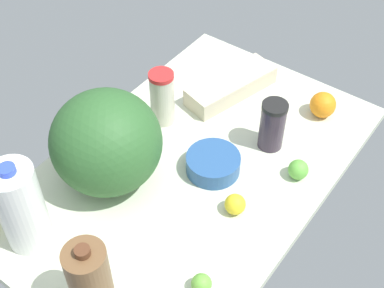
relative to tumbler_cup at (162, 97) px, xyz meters
The scene contains 12 objects.
countertop 25.66cm from the tumbler_cup, 119.22° to the right, with size 120.00×76.00×3.00cm, color beige.
tumbler_cup is the anchor object (origin of this frame).
mixing_bowl 28.19cm from the tumbler_cup, 108.10° to the right, with size 16.40×16.40×5.64cm, color #2A5591.
shaker_bottle 36.09cm from the tumbler_cup, 72.30° to the right, with size 8.05×8.05×16.92cm.
watermelon 29.56cm from the tumbler_cup, behind, with size 31.65×31.65×30.04cm, color #2E5F2C.
egg_carton 27.41cm from the tumbler_cup, 23.28° to the right, with size 33.28×11.31×6.50cm, color beige.
milk_jug 57.89cm from the tumbler_cup, behind, with size 12.02×12.02×28.70cm.
chocolate_milk_jug 68.19cm from the tumbler_cup, 155.32° to the right, with size 10.09×10.09×25.04cm.
orange_loose 53.10cm from the tumbler_cup, 50.88° to the right, with size 8.65×8.65×8.65cm, color orange.
lime_far_back 48.44cm from the tumbler_cup, 84.79° to the right, with size 6.10×6.10×6.10cm, color #62B741.
lime_by_jug 63.71cm from the tumbler_cup, 132.77° to the right, with size 5.23×5.23×5.23cm, color #67AF3E.
lemon_beside_bowl 43.98cm from the tumbler_cup, 113.80° to the right, with size 6.02×6.02×6.02cm, color yellow.
Camera 1 is at (-87.20, -64.32, 124.96)cm, focal length 50.00 mm.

